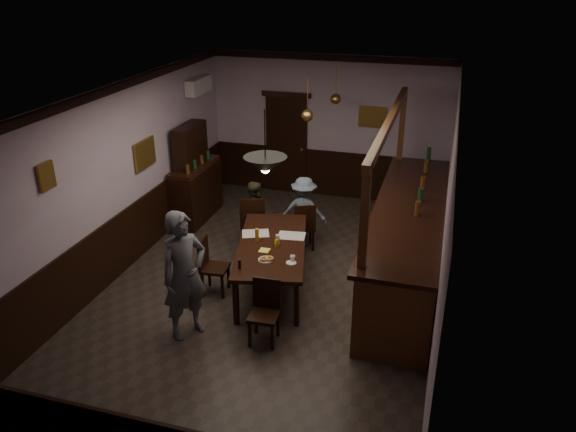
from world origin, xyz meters
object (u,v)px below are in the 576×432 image
at_px(person_standing, 184,275).
at_px(pendant_brass_far, 336,99).
at_px(sideboard, 195,182).
at_px(chair_side, 210,264).
at_px(pendant_brass_mid, 307,115).
at_px(person_seated_left, 253,212).
at_px(coffee_cup, 293,258).
at_px(chair_near, 265,308).
at_px(person_seated_right, 304,211).
at_px(bar_counter, 408,241).
at_px(chair_far_right, 304,225).
at_px(pendant_iron, 265,165).
at_px(soda_can, 277,243).
at_px(dining_table, 272,248).
at_px(chair_far_left, 252,220).

relative_size(person_standing, pendant_brass_far, 2.22).
bearing_deg(sideboard, chair_side, -60.78).
bearing_deg(pendant_brass_mid, person_seated_left, -156.37).
xyz_separation_m(coffee_cup, pendant_brass_far, (-0.18, 3.57, 1.50)).
height_order(pendant_brass_mid, pendant_brass_far, same).
bearing_deg(person_standing, chair_near, -47.33).
relative_size(person_seated_right, bar_counter, 0.27).
relative_size(chair_far_right, pendant_iron, 1.07).
bearing_deg(chair_side, chair_far_right, -34.62).
relative_size(chair_side, bar_counter, 0.19).
distance_m(chair_side, sideboard, 2.85).
xyz_separation_m(soda_can, bar_counter, (1.86, 0.95, -0.16)).
xyz_separation_m(pendant_iron, pendant_brass_far, (0.09, 3.92, 0.01)).
xyz_separation_m(dining_table, person_seated_right, (0.08, 1.61, -0.06)).
xyz_separation_m(chair_far_right, person_seated_right, (-0.08, 0.26, 0.14)).
bearing_deg(person_standing, bar_counter, -15.58).
height_order(chair_near, pendant_iron, pendant_iron).
distance_m(chair_far_right, pendant_iron, 2.79).
bearing_deg(chair_far_right, chair_side, 36.63).
bearing_deg(coffee_cup, chair_far_left, 113.45).
height_order(chair_near, soda_can, chair_near).
height_order(chair_far_right, person_standing, person_standing).
distance_m(coffee_cup, sideboard, 3.68).
bearing_deg(person_standing, dining_table, 6.89).
height_order(person_seated_left, pendant_brass_far, pendant_brass_far).
height_order(chair_far_right, chair_near, chair_far_right).
bearing_deg(soda_can, person_seated_right, 90.88).
xyz_separation_m(chair_far_right, bar_counter, (1.81, -0.47, 0.17)).
bearing_deg(dining_table, chair_near, -76.05).
height_order(chair_side, soda_can, chair_side).
height_order(coffee_cup, soda_can, soda_can).
xyz_separation_m(chair_near, pendant_brass_mid, (-0.25, 3.07, 1.82)).
xyz_separation_m(chair_near, bar_counter, (1.65, 2.17, 0.17)).
height_order(chair_side, coffee_cup, chair_side).
distance_m(chair_far_right, bar_counter, 1.88).
distance_m(chair_far_left, chair_far_right, 0.90).
bearing_deg(sideboard, chair_far_left, -31.85).
distance_m(chair_near, person_standing, 1.15).
xyz_separation_m(chair_far_left, bar_counter, (2.69, -0.25, 0.11)).
relative_size(chair_far_left, sideboard, 0.53).
distance_m(person_seated_right, sideboard, 2.37).
bearing_deg(person_standing, chair_side, 40.06).
bearing_deg(chair_far_right, pendant_brass_mid, -103.00).
bearing_deg(pendant_brass_far, soda_can, -93.02).
bearing_deg(chair_far_right, dining_table, 60.08).
bearing_deg(chair_far_left, sideboard, -53.66).
height_order(chair_side, pendant_brass_mid, pendant_brass_mid).
bearing_deg(chair_far_right, person_seated_left, -26.59).
distance_m(chair_side, person_standing, 1.15).
height_order(chair_far_left, chair_side, chair_far_left).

